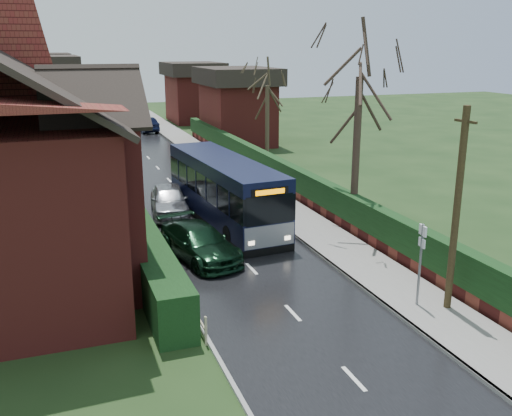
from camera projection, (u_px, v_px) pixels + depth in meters
name	position (u px, v px, depth m)	size (l,w,h in m)	color
ground	(270.00, 289.00, 20.18)	(140.00, 140.00, 0.00)	#2B451D
road	(200.00, 214.00, 29.23)	(6.00, 100.00, 0.02)	black
pavement	(277.00, 205.00, 30.59)	(2.50, 100.00, 0.14)	slate
kerb_right	(256.00, 207.00, 30.20)	(0.12, 100.00, 0.14)	gray
kerb_left	(140.00, 219.00, 28.23)	(0.12, 100.00, 0.10)	gray
front_hedge	(137.00, 237.00, 23.22)	(1.20, 16.00, 1.60)	black
picket_fence	(156.00, 243.00, 23.56)	(0.10, 16.00, 0.90)	tan
right_wall_hedge	(304.00, 185.00, 30.83)	(0.60, 50.00, 1.80)	maroon
bus	(224.00, 191.00, 27.49)	(3.13, 10.43, 3.12)	black
car_silver	(169.00, 200.00, 28.89)	(1.81, 4.51, 1.54)	#B9B9BE
car_green	(199.00, 242.00, 22.92)	(1.94, 4.77, 1.38)	black
car_distant	(145.00, 125.00, 56.57)	(1.52, 4.36, 1.44)	black
bus_stop_sign	(421.00, 254.00, 18.24)	(0.14, 0.44, 2.89)	slate
telegraph_pole	(456.00, 212.00, 17.64)	(0.23, 0.86, 6.64)	#2D2414
tree_right_near	(360.00, 65.00, 24.51)	(4.65, 4.65, 10.03)	#32251D
tree_right_far	(267.00, 80.00, 40.02)	(4.13, 4.13, 7.98)	#3E3324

